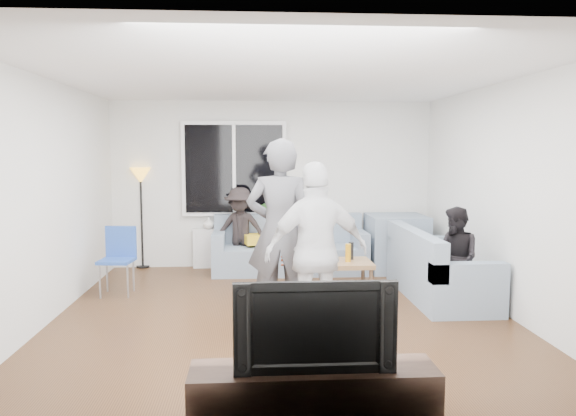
{
  "coord_description": "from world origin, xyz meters",
  "views": [
    {
      "loc": [
        -0.33,
        -5.89,
        1.83
      ],
      "look_at": [
        0.1,
        0.6,
        1.15
      ],
      "focal_mm": 34.25,
      "sensor_mm": 36.0,
      "label": 1
    }
  ],
  "objects": [
    {
      "name": "floor",
      "position": [
        0.0,
        0.0,
        -0.02
      ],
      "size": [
        5.0,
        5.5,
        0.04
      ],
      "primitive_type": "cube",
      "color": "#56351C",
      "rests_on": "ground"
    },
    {
      "name": "ceiling",
      "position": [
        0.0,
        0.0,
        2.62
      ],
      "size": [
        5.0,
        5.5,
        0.04
      ],
      "primitive_type": "cube",
      "color": "white",
      "rests_on": "ground"
    },
    {
      "name": "wall_back",
      "position": [
        0.0,
        2.77,
        1.3
      ],
      "size": [
        5.0,
        0.04,
        2.6
      ],
      "primitive_type": "cube",
      "color": "silver",
      "rests_on": "ground"
    },
    {
      "name": "wall_front",
      "position": [
        0.0,
        -2.77,
        1.3
      ],
      "size": [
        5.0,
        0.04,
        2.6
      ],
      "primitive_type": "cube",
      "color": "silver",
      "rests_on": "ground"
    },
    {
      "name": "wall_left",
      "position": [
        -2.52,
        0.0,
        1.3
      ],
      "size": [
        0.04,
        5.5,
        2.6
      ],
      "primitive_type": "cube",
      "color": "silver",
      "rests_on": "ground"
    },
    {
      "name": "wall_right",
      "position": [
        2.52,
        0.0,
        1.3
      ],
      "size": [
        0.04,
        5.5,
        2.6
      ],
      "primitive_type": "cube",
      "color": "silver",
      "rests_on": "ground"
    },
    {
      "name": "window_frame",
      "position": [
        -0.6,
        2.69,
        1.55
      ],
      "size": [
        1.62,
        0.06,
        1.47
      ],
      "primitive_type": "cube",
      "color": "white",
      "rests_on": "wall_back"
    },
    {
      "name": "window_glass",
      "position": [
        -0.6,
        2.65,
        1.55
      ],
      "size": [
        1.5,
        0.02,
        1.35
      ],
      "primitive_type": "cube",
      "color": "black",
      "rests_on": "window_frame"
    },
    {
      "name": "window_mullion",
      "position": [
        -0.6,
        2.64,
        1.55
      ],
      "size": [
        0.05,
        0.03,
        1.35
      ],
      "primitive_type": "cube",
      "color": "white",
      "rests_on": "window_frame"
    },
    {
      "name": "radiator",
      "position": [
        -0.6,
        2.65,
        0.31
      ],
      "size": [
        1.3,
        0.12,
        0.62
      ],
      "primitive_type": "cube",
      "color": "silver",
      "rests_on": "floor"
    },
    {
      "name": "potted_plant",
      "position": [
        -0.14,
        2.62,
        0.82
      ],
      "size": [
        0.26,
        0.23,
        0.4
      ],
      "primitive_type": "imported",
      "rotation": [
        0.0,
        0.0,
        -0.24
      ],
      "color": "#2C5C24",
      "rests_on": "radiator"
    },
    {
      "name": "vase",
      "position": [
        -1.0,
        2.62,
        0.71
      ],
      "size": [
        0.22,
        0.22,
        0.18
      ],
      "primitive_type": "imported",
      "rotation": [
        0.0,
        0.0,
        0.32
      ],
      "color": "silver",
      "rests_on": "radiator"
    },
    {
      "name": "sofa_back_section",
      "position": [
        0.24,
        2.27,
        0.42
      ],
      "size": [
        2.3,
        0.85,
        0.85
      ],
      "primitive_type": null,
      "color": "gray",
      "rests_on": "floor"
    },
    {
      "name": "sofa_right_section",
      "position": [
        2.02,
        0.73,
        0.42
      ],
      "size": [
        2.0,
        0.85,
        0.85
      ],
      "primitive_type": null,
      "rotation": [
        0.0,
        0.0,
        1.57
      ],
      "color": "gray",
      "rests_on": "floor"
    },
    {
      "name": "sofa_corner",
      "position": [
        1.87,
        2.27,
        0.42
      ],
      "size": [
        0.85,
        0.85,
        0.85
      ],
      "primitive_type": "cube",
      "color": "gray",
      "rests_on": "floor"
    },
    {
      "name": "cushion_yellow",
      "position": [
        -0.25,
        2.25,
        0.51
      ],
      "size": [
        0.44,
        0.39,
        0.14
      ],
      "primitive_type": "cube",
      "rotation": [
        0.0,
        0.0,
        0.22
      ],
      "color": "gold",
      "rests_on": "sofa_back_section"
    },
    {
      "name": "cushion_red",
      "position": [
        0.04,
        2.33,
        0.51
      ],
      "size": [
        0.37,
        0.32,
        0.13
      ],
      "primitive_type": "cube",
      "rotation": [
        0.0,
        0.0,
        -0.05
      ],
      "color": "maroon",
      "rests_on": "sofa_back_section"
    },
    {
      "name": "coffee_table",
      "position": [
        0.67,
        1.07,
        0.2
      ],
      "size": [
        1.1,
        0.6,
        0.4
      ],
      "primitive_type": "cube",
      "rotation": [
        0.0,
        0.0,
        0.0
      ],
      "color": "#9F7A4D",
      "rests_on": "floor"
    },
    {
      "name": "pitcher",
      "position": [
        0.65,
        1.03,
        0.49
      ],
      "size": [
        0.17,
        0.17,
        0.17
      ],
      "primitive_type": "cylinder",
      "color": "maroon",
      "rests_on": "coffee_table"
    },
    {
      "name": "side_chair",
      "position": [
        -2.05,
        1.09,
        0.43
      ],
      "size": [
        0.44,
        0.44,
        0.86
      ],
      "primitive_type": null,
      "rotation": [
        0.0,
        0.0,
        -0.11
      ],
      "color": "#274EAC",
      "rests_on": "floor"
    },
    {
      "name": "floor_lamp",
      "position": [
        -2.05,
        2.73,
        0.78
      ],
      "size": [
        0.32,
        0.32,
        1.56
      ],
      "primitive_type": null,
      "color": "yellow",
      "rests_on": "floor"
    },
    {
      "name": "player_left",
      "position": [
        -0.04,
        -0.14,
        0.98
      ],
      "size": [
        0.76,
        0.54,
        1.96
      ],
      "primitive_type": "imported",
      "rotation": [
        0.0,
        0.0,
        3.03
      ],
      "color": "#4D4D52",
      "rests_on": "floor"
    },
    {
      "name": "player_right",
      "position": [
        0.29,
        -0.76,
        0.87
      ],
      "size": [
        1.08,
        0.6,
        1.73
      ],
      "primitive_type": "imported",
      "rotation": [
        0.0,
        0.0,
        3.33
      ],
      "color": "silver",
      "rests_on": "floor"
    },
    {
      "name": "spectator_right",
      "position": [
        2.02,
        0.2,
        0.59
      ],
      "size": [
        0.57,
        0.66,
        1.19
      ],
      "primitive_type": "imported",
      "rotation": [
        0.0,
        0.0,
        -1.35
      ],
      "color": "black",
      "rests_on": "floor"
    },
    {
      "name": "spectator_back",
      "position": [
        -0.51,
        2.3,
        0.64
      ],
      "size": [
        0.92,
        0.66,
        1.29
      ],
      "primitive_type": "imported",
      "rotation": [
        0.0,
        0.0,
        -0.24
      ],
      "color": "black",
      "rests_on": "floor"
    },
    {
      "name": "tv_console",
      "position": [
        0.06,
        -2.5,
        0.22
      ],
      "size": [
        1.6,
        0.4,
        0.44
      ],
      "primitive_type": "cube",
      "color": "#37261B",
      "rests_on": "floor"
    },
    {
      "name": "television",
      "position": [
        0.06,
        -2.5,
        0.73
      ],
      "size": [
        1.02,
        0.13,
        0.59
      ],
      "primitive_type": "imported",
      "color": "black",
      "rests_on": "tv_console"
    },
    {
      "name": "bottle_b",
      "position": [
        0.58,
        0.95,
        0.53
      ],
      "size": [
        0.08,
        0.08,
        0.27
      ],
      "primitive_type": "cylinder",
      "color": "green",
      "rests_on": "coffee_table"
    },
    {
      "name": "bottle_a",
      "position": [
        0.36,
        1.22,
        0.51
      ],
      "size": [
        0.07,
        0.07,
        0.23
      ],
      "primitive_type": "cylinder",
      "color": "orange",
      "rests_on": "coffee_table"
    },
    {
      "name": "bottle_c",
      "position": [
        0.68,
        1.23,
        0.49
      ],
      "size": [
        0.07,
        0.07,
        0.18
      ],
      "primitive_type": "cylinder",
      "color": "black",
      "rests_on": "coffee_table"
    },
    {
      "name": "bottle_d",
      "position": [
        0.91,
        1.03,
        0.52
      ],
      "size": [
        0.07,
        0.07,
        0.23
      ],
      "primitive_type": "cylinder",
      "color": "orange",
      "rests_on": "coffee_table"
    },
    {
      "name": "bottle_e",
      "position": [
        0.97,
        1.17,
        0.52
      ],
      "size": [
        0.07,
        0.07,
        0.23
      ],
      "primitive_type": "cylinder",
      "color": "black",
      "rests_on": "coffee_table"
    }
  ]
}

